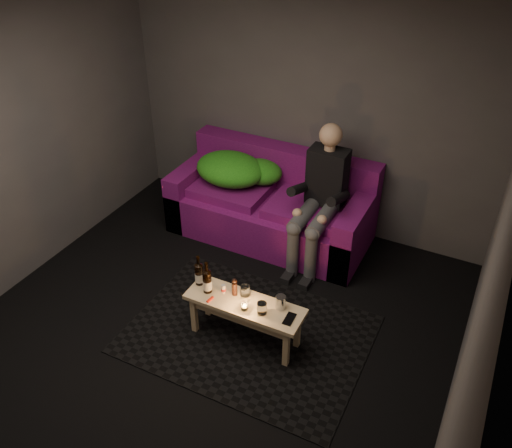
% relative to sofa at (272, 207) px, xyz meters
% --- Properties ---
extents(floor, '(4.50, 4.50, 0.00)m').
position_rel_sofa_xyz_m(floor, '(0.17, -1.82, -0.33)').
color(floor, black).
rests_on(floor, ground).
extents(room, '(4.50, 4.50, 4.50)m').
position_rel_sofa_xyz_m(room, '(0.17, -1.35, 1.32)').
color(room, silver).
rests_on(room, ground).
extents(rug, '(2.03, 1.49, 0.01)m').
position_rel_sofa_xyz_m(rug, '(0.49, -1.50, -0.32)').
color(rug, black).
rests_on(rug, floor).
extents(sofa, '(2.10, 0.94, 0.90)m').
position_rel_sofa_xyz_m(sofa, '(0.00, 0.00, 0.00)').
color(sofa, '#640D5F').
rests_on(sofa, floor).
extents(green_blanket, '(0.92, 0.63, 0.31)m').
position_rel_sofa_xyz_m(green_blanket, '(-0.43, -0.01, 0.35)').
color(green_blanket, '#177B16').
rests_on(green_blanket, sofa).
extents(person, '(0.38, 0.87, 1.40)m').
position_rel_sofa_xyz_m(person, '(0.59, -0.17, 0.40)').
color(person, black).
rests_on(person, sofa).
extents(coffee_table, '(1.01, 0.33, 0.41)m').
position_rel_sofa_xyz_m(coffee_table, '(0.49, -1.55, 0.01)').
color(coffee_table, '#E3B585').
rests_on(coffee_table, rug).
extents(beer_bottle_a, '(0.07, 0.07, 0.29)m').
position_rel_sofa_xyz_m(beer_bottle_a, '(0.03, -1.51, 0.19)').
color(beer_bottle_a, black).
rests_on(beer_bottle_a, coffee_table).
extents(beer_bottle_b, '(0.08, 0.08, 0.30)m').
position_rel_sofa_xyz_m(beer_bottle_b, '(0.15, -1.57, 0.20)').
color(beer_bottle_b, black).
rests_on(beer_bottle_b, coffee_table).
extents(salt_shaker, '(0.04, 0.04, 0.08)m').
position_rel_sofa_xyz_m(salt_shaker, '(0.27, -1.52, 0.12)').
color(salt_shaker, silver).
rests_on(salt_shaker, coffee_table).
extents(pepper_mill, '(0.05, 0.05, 0.13)m').
position_rel_sofa_xyz_m(pepper_mill, '(0.37, -1.50, 0.15)').
color(pepper_mill, black).
rests_on(pepper_mill, coffee_table).
extents(tumbler_back, '(0.11, 0.11, 0.10)m').
position_rel_sofa_xyz_m(tumbler_back, '(0.45, -1.47, 0.13)').
color(tumbler_back, white).
rests_on(tumbler_back, coffee_table).
extents(tealight, '(0.06, 0.06, 0.05)m').
position_rel_sofa_xyz_m(tealight, '(0.52, -1.62, 0.11)').
color(tealight, white).
rests_on(tealight, coffee_table).
extents(tumbler_front, '(0.09, 0.09, 0.10)m').
position_rel_sofa_xyz_m(tumbler_front, '(0.67, -1.59, 0.14)').
color(tumbler_front, white).
rests_on(tumbler_front, coffee_table).
extents(steel_cup, '(0.09, 0.09, 0.12)m').
position_rel_sofa_xyz_m(steel_cup, '(0.77, -1.47, 0.14)').
color(steel_cup, silver).
rests_on(steel_cup, coffee_table).
extents(smartphone, '(0.08, 0.15, 0.01)m').
position_rel_sofa_xyz_m(smartphone, '(0.90, -1.56, 0.09)').
color(smartphone, black).
rests_on(smartphone, coffee_table).
extents(red_lighter, '(0.03, 0.08, 0.01)m').
position_rel_sofa_xyz_m(red_lighter, '(0.22, -1.65, 0.09)').
color(red_lighter, red).
rests_on(red_lighter, coffee_table).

